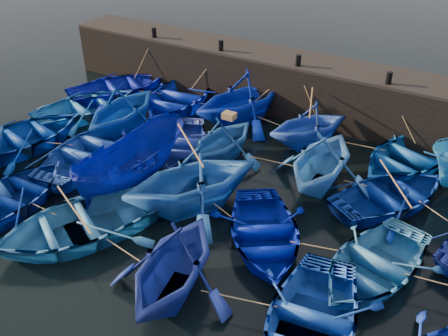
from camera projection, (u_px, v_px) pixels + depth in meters
The scene contains 31 objects.
ground at pixel (175, 230), 16.54m from camera, with size 120.00×120.00×0.00m, color black.
quay_wall at pixel (303, 88), 23.51m from camera, with size 26.00×2.50×2.50m, color black.
quay_top at pixel (306, 61), 22.82m from camera, with size 26.00×2.50×0.12m, color black.
bollard_0 at pixel (154, 32), 25.48m from camera, with size 0.24×0.24×0.50m, color black.
bollard_1 at pixel (221, 45), 23.74m from camera, with size 0.24×0.24×0.50m, color black.
bollard_2 at pixel (298, 60), 22.00m from camera, with size 0.24×0.24×0.50m, color black.
bollard_3 at pixel (389, 78), 20.26m from camera, with size 0.24×0.24×0.50m, color black.
boat_0 at pixel (119, 87), 25.43m from camera, with size 3.70×5.18×1.07m, color #061097.
boat_1 at pixel (177, 97), 24.23m from camera, with size 4.03×5.63×1.17m, color #0923C6.
boat_2 at pixel (241, 98), 22.46m from camera, with size 4.16×4.82×2.54m, color #031D9A.
boat_3 at pixel (309, 124), 20.86m from camera, with size 3.25×3.77×1.99m, color blue.
boat_4 at pixel (408, 156), 19.51m from camera, with size 3.77×5.27×1.09m, color #0A4592.
boat_6 at pixel (87, 106), 23.49m from camera, with size 3.61×5.04×1.05m, color blue.
boat_7 at pixel (122, 108), 21.75m from camera, with size 3.86×4.48×2.36m, color #073B97.
boat_8 at pixel (180, 143), 20.61m from camera, with size 3.12×4.35×0.90m, color #253A96.
boat_9 at pixel (222, 139), 19.78m from camera, with size 3.23×3.75×1.97m, color #1D5494.
boat_10 at pixel (322, 160), 18.12m from camera, with size 3.80×4.41×2.32m, color blue.
boat_11 at pixel (392, 195), 17.40m from camera, with size 3.38×4.72×0.98m, color navy.
boat_13 at pixel (25, 136), 20.89m from camera, with size 3.85×5.38×1.12m, color navy.
boat_14 at pixel (89, 151), 19.89m from camera, with size 3.72×5.21×1.08m, color #1842B5.
boat_15 at pixel (132, 162), 18.23m from camera, with size 1.98×5.25×2.03m, color #000B71.
boat_16 at pixel (191, 178), 16.84m from camera, with size 4.21×4.88×2.57m, color blue.
boat_17 at pixel (264, 234), 15.62m from camera, with size 3.31×4.63×0.96m, color #00119D.
boat_18 at pixel (373, 264), 14.45m from camera, with size 3.33×4.65×0.97m, color #2668A7.
boat_21 at pixel (12, 196), 17.34m from camera, with size 3.42×4.78×0.99m, color navy.
boat_22 at pixel (76, 224), 15.91m from camera, with size 3.89×5.43×1.13m, color #2566A0.
boat_23 at pixel (173, 263), 13.57m from camera, with size 3.66×4.24×2.23m, color navy.
boat_24 at pixel (309, 322), 12.62m from camera, with size 3.46×4.84×1.00m, color #1241BB.
wooden_crate at pixel (229, 116), 19.06m from camera, with size 0.49×0.39×0.24m, color olive.
mooring_ropes at pixel (254, 145), 19.58m from camera, with size 17.44×11.82×2.10m.
loose_oars at pixel (250, 156), 17.30m from camera, with size 10.48×11.57×1.65m.
Camera 1 is at (8.05, -10.25, 10.52)m, focal length 40.00 mm.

